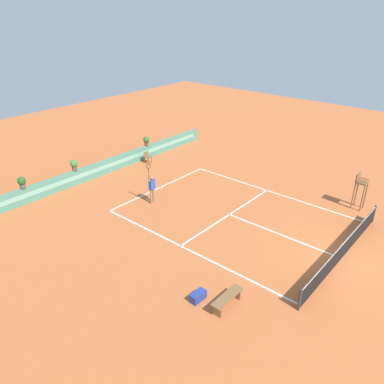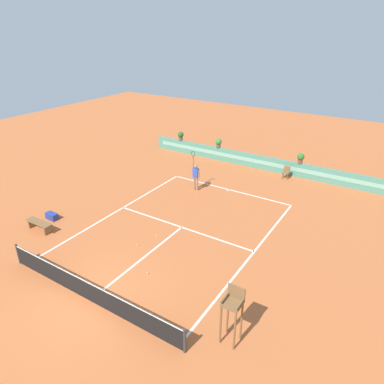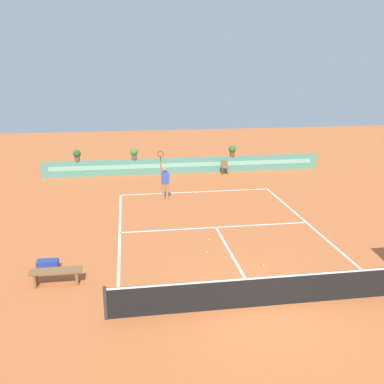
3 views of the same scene
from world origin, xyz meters
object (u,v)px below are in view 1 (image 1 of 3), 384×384
Objects in this scene: ball_kid_chair at (147,157)px; tennis_player at (152,187)px; bench_courtside at (227,299)px; gear_bag at (198,296)px; tennis_ball_by_sideline at (260,236)px; potted_plant_far_left at (22,182)px; potted_plant_right at (146,140)px; tennis_ball_near_baseline at (301,232)px; umpire_chair at (360,187)px; potted_plant_left at (74,165)px; tennis_ball_mid_court at (244,226)px.

ball_kid_chair is 0.33× the size of tennis_player.
bench_courtside is at bearing -116.53° from tennis_player.
tennis_ball_by_sideline is (5.63, 0.54, -0.15)m from gear_bag.
gear_bag is 8.80m from tennis_player.
tennis_ball_by_sideline is at bearing -64.78° from potted_plant_far_left.
tennis_ball_by_sideline is at bearing -107.73° from potted_plant_right.
potted_plant_far_left is (-4.96, 5.67, 0.36)m from tennis_player.
tennis_ball_near_baseline is at bearing -72.03° from tennis_player.
tennis_player is at bearing -48.84° from potted_plant_far_left.
bench_courtside is at bearing -67.52° from gear_bag.
umpire_chair is 17.44m from potted_plant_left.
umpire_chair reaches higher than tennis_ball_near_baseline.
potted_plant_right is (0.66, 0.73, 0.93)m from ball_kid_chair.
gear_bag is 7.41m from tennis_ball_near_baseline.
gear_bag is at bearing -126.05° from ball_kid_chair.
bench_courtside is 2.29× the size of gear_bag.
tennis_player is 38.01× the size of tennis_ball_mid_court.
potted_plant_far_left and potted_plant_left have the same top height.
potted_plant_right and potted_plant_left have the same top height.
gear_bag is 6.16m from tennis_ball_mid_court.
potted_plant_left reaches higher than ball_kid_chair.
umpire_chair is 6.95m from tennis_ball_by_sideline.
potted_plant_far_left is at bearing 180.00° from potted_plant_left.
tennis_player is 38.01× the size of tennis_ball_by_sideline.
potted_plant_right reaches higher than tennis_ball_mid_court.
tennis_ball_mid_court is (-3.06, -10.64, -0.44)m from ball_kid_chair.
potted_plant_right is at bearing 47.94° from ball_kid_chair.
tennis_ball_near_baseline is 15.93m from potted_plant_far_left.
tennis_ball_near_baseline is (-4.58, 1.21, -1.31)m from umpire_chair.
ball_kid_chair is at bearing -132.06° from potted_plant_right.
ball_kid_chair is at bearing 49.05° from tennis_player.
tennis_ball_near_baseline is 0.09× the size of potted_plant_right.
tennis_player is 3.57× the size of potted_plant_left.
ball_kid_chair is 1.21× the size of gear_bag.
potted_plant_left is (-2.37, 12.53, 1.38)m from tennis_ball_by_sideline.
tennis_ball_near_baseline is 1.00× the size of tennis_ball_mid_court.
potted_plant_far_left is at bearing 180.00° from potted_plant_right.
potted_plant_far_left reaches higher than tennis_ball_by_sideline.
umpire_chair reaches higher than potted_plant_right.
bench_courtside is at bearing -122.97° from potted_plant_right.
potted_plant_left reaches higher than bench_courtside.
bench_courtside is 14.22m from potted_plant_far_left.
tennis_ball_by_sideline is 13.22m from potted_plant_right.
tennis_ball_by_sideline is 13.91m from potted_plant_far_left.
potted_plant_left is at bearing 119.85° from umpire_chair.
tennis_ball_near_baseline is at bearing 165.17° from umpire_chair.
ball_kid_chair is 12.50× the size of tennis_ball_near_baseline.
umpire_chair is at bearing -22.41° from tennis_ball_by_sideline.
ball_kid_chair is at bearing -7.29° from potted_plant_left.
tennis_ball_mid_court and tennis_ball_by_sideline have the same top height.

